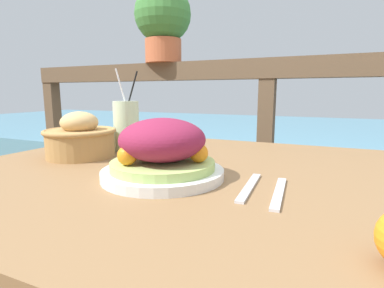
{
  "coord_description": "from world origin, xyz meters",
  "views": [
    {
      "loc": [
        0.25,
        -0.64,
        0.95
      ],
      "look_at": [
        -0.04,
        0.01,
        0.83
      ],
      "focal_mm": 28.0,
      "sensor_mm": 36.0,
      "label": 1
    }
  ],
  "objects_px": {
    "salad_plate": "(163,153)",
    "bread_basket": "(80,138)",
    "drink_glass": "(126,126)",
    "potted_plant": "(163,20)"
  },
  "relations": [
    {
      "from": "drink_glass",
      "to": "potted_plant",
      "type": "height_order",
      "value": "potted_plant"
    },
    {
      "from": "potted_plant",
      "to": "bread_basket",
      "type": "bearing_deg",
      "value": -78.31
    },
    {
      "from": "drink_glass",
      "to": "potted_plant",
      "type": "distance_m",
      "value": 0.82
    },
    {
      "from": "salad_plate",
      "to": "potted_plant",
      "type": "xyz_separation_m",
      "value": [
        -0.48,
        0.86,
        0.49
      ]
    },
    {
      "from": "salad_plate",
      "to": "bread_basket",
      "type": "height_order",
      "value": "same"
    },
    {
      "from": "bread_basket",
      "to": "salad_plate",
      "type": "bearing_deg",
      "value": -16.07
    },
    {
      "from": "bread_basket",
      "to": "drink_glass",
      "type": "bearing_deg",
      "value": 66.03
    },
    {
      "from": "drink_glass",
      "to": "potted_plant",
      "type": "relative_size",
      "value": 0.66
    },
    {
      "from": "drink_glass",
      "to": "potted_plant",
      "type": "xyz_separation_m",
      "value": [
        -0.22,
        0.63,
        0.47
      ]
    },
    {
      "from": "salad_plate",
      "to": "drink_glass",
      "type": "bearing_deg",
      "value": 138.72
    }
  ]
}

